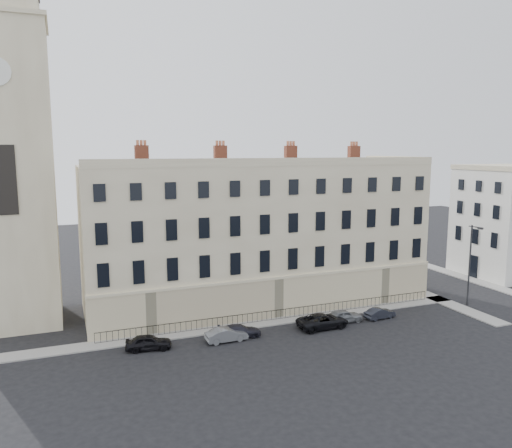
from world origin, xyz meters
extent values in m
plane|color=black|center=(0.00, 0.00, 0.00)|extent=(160.00, 160.00, 0.00)
cube|color=#BEB08D|center=(-6.00, 12.00, 7.50)|extent=(36.00, 12.00, 15.00)
cube|color=beige|center=(-6.00, 5.92, 2.00)|extent=(36.10, 0.18, 4.00)
cube|color=beige|center=(12.08, 12.00, 2.00)|extent=(0.18, 12.10, 4.00)
cube|color=#BEB08D|center=(-6.00, 6.15, 15.40)|extent=(36.00, 0.35, 0.80)
cube|color=#BEB08D|center=(11.85, 12.00, 15.40)|extent=(0.35, 12.00, 0.80)
cube|color=brown|center=(-18.00, 12.00, 16.00)|extent=(1.30, 0.70, 2.00)
cube|color=brown|center=(-10.00, 12.00, 16.00)|extent=(1.30, 0.70, 2.00)
cube|color=brown|center=(-2.00, 12.00, 16.00)|extent=(1.30, 0.70, 2.00)
cube|color=brown|center=(6.00, 12.00, 16.00)|extent=(1.30, 0.70, 2.00)
cube|color=#BEB08D|center=(-30.00, 14.00, 14.00)|extent=(8.00, 8.00, 28.00)
cube|color=white|center=(29.00, 11.00, 7.00)|extent=(10.00, 10.00, 14.00)
cube|color=gray|center=(-10.00, 5.00, 0.06)|extent=(48.00, 2.00, 0.12)
cube|color=gray|center=(13.00, 8.00, 0.06)|extent=(2.00, 24.00, 0.12)
cube|color=gray|center=(23.00, 10.00, 0.06)|extent=(2.00, 20.00, 0.12)
cube|color=black|center=(-6.00, 5.40, 1.02)|extent=(35.00, 0.04, 0.04)
cube|color=black|center=(-6.00, 5.40, 0.12)|extent=(35.00, 0.04, 0.04)
imported|color=black|center=(-19.35, 2.63, 0.65)|extent=(3.99, 2.10, 1.29)
imported|color=slate|center=(-12.73, 2.00, 0.61)|extent=(3.73, 1.39, 1.22)
imported|color=#20202B|center=(-11.30, 2.55, 0.56)|extent=(4.03, 2.08, 1.12)
imported|color=black|center=(-3.27, 1.88, 0.69)|extent=(5.05, 2.50, 1.38)
imported|color=slate|center=(-0.61, 2.50, 0.63)|extent=(3.73, 1.57, 1.26)
imported|color=#20222A|center=(3.28, 2.14, 0.53)|extent=(3.35, 1.48, 1.07)
cylinder|color=#2C2D31|center=(14.69, 2.43, 4.36)|extent=(0.17, 0.17, 8.72)
cylinder|color=#2C2D31|center=(14.51, 1.69, 8.61)|extent=(0.49, 1.61, 0.11)
cube|color=#2C2D31|center=(14.33, 0.95, 8.55)|extent=(0.32, 0.58, 0.13)
camera|label=1|loc=(-25.43, -37.62, 16.59)|focal=35.00mm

